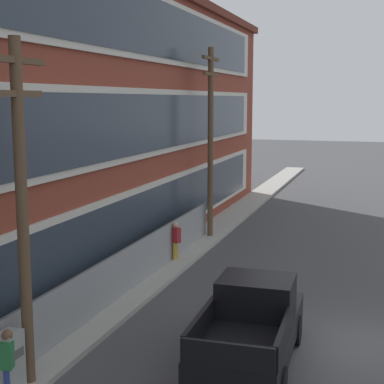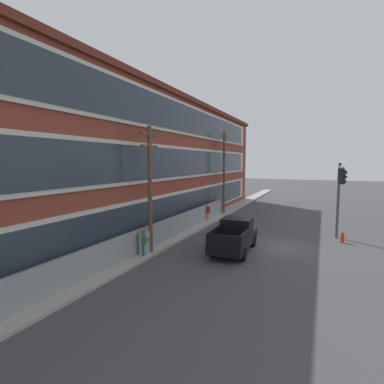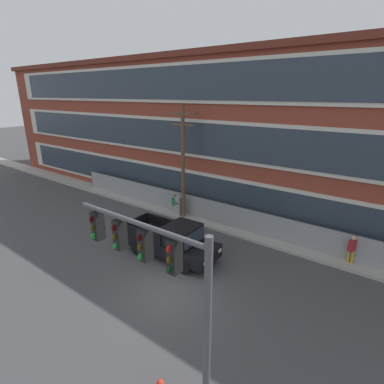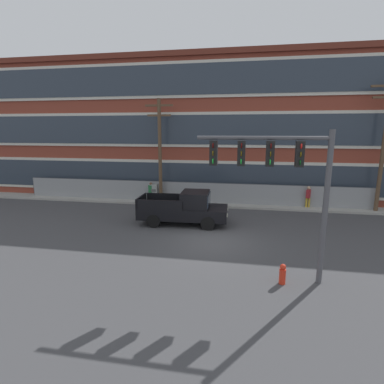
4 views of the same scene
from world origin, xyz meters
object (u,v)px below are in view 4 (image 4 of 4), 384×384
at_px(pickup_truck_black, 185,209).
at_px(pedestrian_by_fence, 308,196).
at_px(traffic_signal_mast, 280,171).
at_px(utility_pole_midblock, 384,141).
at_px(fire_hydrant, 283,274).
at_px(electrical_cabinet, 154,194).
at_px(pedestrian_near_cabinet, 151,191).
at_px(utility_pole_near_corner, 160,148).

height_order(pickup_truck_black, pedestrian_by_fence, pickup_truck_black).
xyz_separation_m(traffic_signal_mast, pickup_truck_black, (-4.72, 6.15, -3.23)).
bearing_deg(pedestrian_by_fence, utility_pole_midblock, -1.90).
distance_m(traffic_signal_mast, fire_hydrant, 3.83).
bearing_deg(fire_hydrant, electrical_cabinet, 126.99).
bearing_deg(traffic_signal_mast, pedestrian_near_cabinet, 127.90).
bearing_deg(electrical_cabinet, pedestrian_by_fence, 1.18).
bearing_deg(fire_hydrant, pedestrian_by_fence, 75.12).
relative_size(utility_pole_near_corner, electrical_cabinet, 5.10).
xyz_separation_m(pickup_truck_black, electrical_cabinet, (-3.39, 4.64, -0.18)).
bearing_deg(utility_pole_midblock, pedestrian_near_cabinet, -179.30).
bearing_deg(pedestrian_by_fence, pickup_truck_black, -148.64).
height_order(traffic_signal_mast, pedestrian_by_fence, traffic_signal_mast).
xyz_separation_m(pickup_truck_black, utility_pole_near_corner, (-2.82, 4.55, 3.36)).
distance_m(electrical_cabinet, pedestrian_by_fence, 11.39).
distance_m(utility_pole_near_corner, electrical_cabinet, 3.59).
relative_size(utility_pole_near_corner, fire_hydrant, 10.07).
bearing_deg(pickup_truck_black, electrical_cabinet, 126.18).
relative_size(traffic_signal_mast, pickup_truck_black, 1.04).
bearing_deg(utility_pole_near_corner, utility_pole_midblock, 0.67).
distance_m(pedestrian_near_cabinet, pedestrian_by_fence, 11.59).
xyz_separation_m(utility_pole_near_corner, electrical_cabinet, (-0.57, 0.09, -3.54)).
bearing_deg(utility_pole_midblock, pedestrian_by_fence, 178.10).
bearing_deg(pickup_truck_black, pedestrian_near_cabinet, 128.42).
xyz_separation_m(utility_pole_near_corner, utility_pole_midblock, (15.26, 0.18, 0.58)).
bearing_deg(utility_pole_near_corner, pedestrian_by_fence, 1.73).
bearing_deg(traffic_signal_mast, pedestrian_by_fence, 73.46).
xyz_separation_m(traffic_signal_mast, fire_hydrant, (0.26, -0.33, -3.80)).
bearing_deg(fire_hydrant, traffic_signal_mast, 128.35).
bearing_deg(pedestrian_near_cabinet, utility_pole_midblock, 0.70).
distance_m(traffic_signal_mast, pickup_truck_black, 8.40).
bearing_deg(pedestrian_near_cabinet, pedestrian_by_fence, 1.70).
relative_size(utility_pole_near_corner, pedestrian_by_fence, 4.65).
bearing_deg(fire_hydrant, utility_pole_near_corner, 125.28).
distance_m(pedestrian_near_cabinet, fire_hydrant, 13.96).
relative_size(utility_pole_midblock, pedestrian_by_fence, 5.25).
height_order(utility_pole_midblock, pedestrian_by_fence, utility_pole_midblock).
bearing_deg(utility_pole_midblock, utility_pole_near_corner, -179.33).
xyz_separation_m(utility_pole_midblock, pedestrian_by_fence, (-4.45, 0.15, -3.92)).
distance_m(pedestrian_by_fence, fire_hydrant, 11.76).
height_order(electrical_cabinet, pedestrian_near_cabinet, pedestrian_near_cabinet).
bearing_deg(electrical_cabinet, traffic_signal_mast, -53.05).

